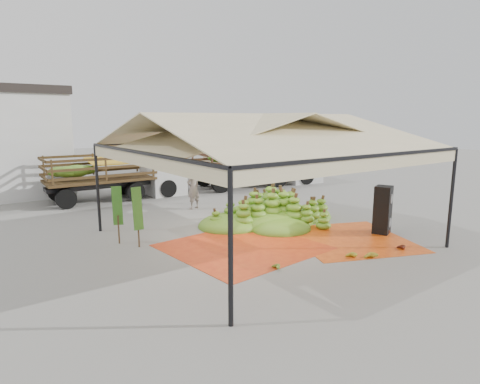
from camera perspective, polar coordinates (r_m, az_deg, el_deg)
ground at (r=13.19m, az=3.14°, el=-6.62°), size 90.00×90.00×0.00m
canopy_tent at (r=12.62m, az=3.29°, el=7.86°), size 8.10×8.10×4.00m
building_tan at (r=29.06m, az=2.35°, el=6.90°), size 6.30×5.30×4.10m
tarp_left at (r=12.34m, az=0.36°, el=-7.79°), size 4.51×4.32×0.01m
tarp_right at (r=13.58m, az=15.23°, el=-6.45°), size 4.70×4.80×0.01m
banana_heap at (r=15.19m, az=4.46°, el=-1.96°), size 6.88×6.24×1.22m
hand_yellow_a at (r=11.76m, az=15.45°, el=-8.60°), size 0.50×0.43×0.21m
hand_yellow_b at (r=11.85m, az=18.14°, el=-8.55°), size 0.63×0.61×0.22m
hand_red_a at (r=12.97m, az=21.70°, el=-7.20°), size 0.56×0.53×0.20m
hand_red_b at (r=14.50m, az=19.84°, el=-5.21°), size 0.52×0.44×0.21m
hand_green at (r=10.60m, az=4.80°, el=-10.43°), size 0.51×0.45×0.19m
hanging_bunches at (r=12.93m, az=0.19°, el=4.92°), size 1.74×0.24×0.20m
speaker_stack at (r=14.40m, az=19.62°, el=-2.41°), size 0.74×0.70×1.63m
banana_leaves at (r=13.09m, az=-15.37°, el=-7.12°), size 0.96×1.36×3.70m
vendor at (r=17.33m, az=-6.65°, el=0.61°), size 0.77×0.61×1.85m
truck_left at (r=20.32m, az=-16.38°, el=2.96°), size 6.55×2.45×2.22m
truck_right at (r=23.58m, az=3.34°, el=4.96°), size 7.92×3.55×2.63m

